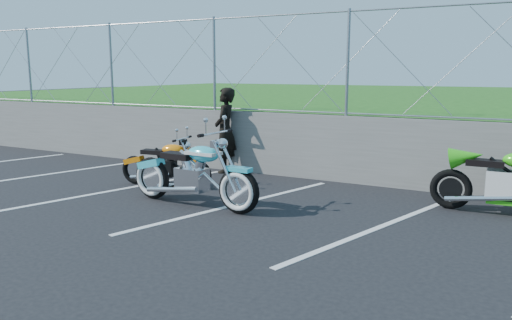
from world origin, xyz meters
The scene contains 9 objects.
ground centered at (0.00, 0.00, 0.00)m, with size 90.00×90.00×0.00m, color black.
retaining_wall centered at (0.00, 3.50, 0.65)m, with size 30.00×0.22×1.30m, color slate.
grass_field centered at (0.00, 13.50, 0.65)m, with size 30.00×20.00×1.30m, color #1D5416.
chain_link_fence centered at (0.00, 3.50, 2.30)m, with size 28.00×0.03×2.00m.
parking_lines centered at (1.20, 1.00, 0.00)m, with size 18.29×4.31×0.01m.
cruiser_turquoise centered at (-0.56, 0.61, 0.50)m, with size 2.49×0.78×1.23m.
naked_orange centered at (-1.81, 1.50, 0.40)m, with size 1.88×0.64×0.94m.
sportbike_green centered at (3.89, 2.40, 0.48)m, with size 2.16×0.77×1.12m.
person_standing centered at (-1.56, 3.20, 0.90)m, with size 0.66×0.43×1.81m, color black.
Camera 1 is at (3.99, -5.82, 2.16)m, focal length 35.00 mm.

